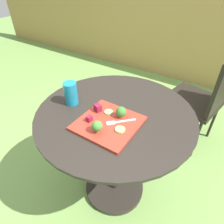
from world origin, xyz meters
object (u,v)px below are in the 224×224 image
object	(u,v)px
salad_plate	(108,123)
drinking_glass	(71,94)
fork	(118,122)
patio_chair	(205,96)

from	to	relation	value
salad_plate	drinking_glass	xyz separation A→B (m)	(-0.29, 0.04, 0.05)
salad_plate	drinking_glass	size ratio (longest dim) A/B	2.24
salad_plate	drinking_glass	world-z (taller)	drinking_glass
fork	patio_chair	bearing A→B (deg)	72.75
salad_plate	fork	size ratio (longest dim) A/B	2.45
patio_chair	salad_plate	world-z (taller)	patio_chair
patio_chair	fork	bearing A→B (deg)	-107.25
patio_chair	fork	size ratio (longest dim) A/B	7.36
patio_chair	drinking_glass	size ratio (longest dim) A/B	6.73
salad_plate	fork	distance (m)	0.05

